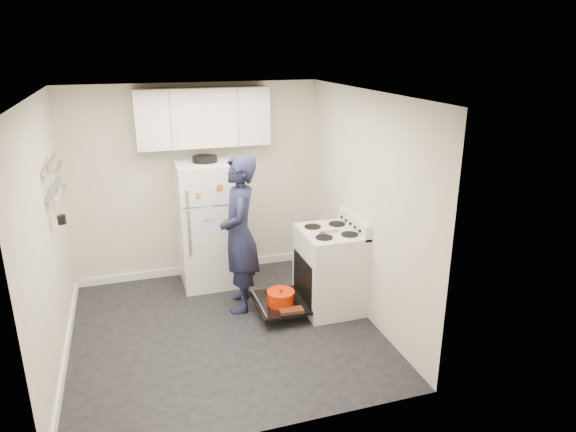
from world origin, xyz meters
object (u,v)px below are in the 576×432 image
object	(u,v)px
electric_range	(329,270)
refrigerator	(208,223)
open_oven_door	(280,300)
person	(239,234)

from	to	relation	value
electric_range	refrigerator	bearing A→B (deg)	137.38
open_oven_door	person	distance (m)	0.88
person	open_oven_door	bearing A→B (deg)	58.59
electric_range	person	world-z (taller)	person
open_oven_door	person	world-z (taller)	person
refrigerator	person	xyz separation A→B (m)	(0.23, -0.77, 0.10)
electric_range	open_oven_door	world-z (taller)	electric_range
open_oven_door	person	size ratio (longest dim) A/B	0.40
electric_range	person	size ratio (longest dim) A/B	0.61
electric_range	person	distance (m)	1.11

